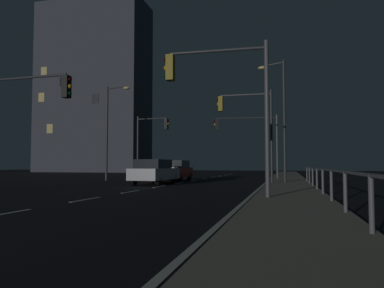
{
  "coord_description": "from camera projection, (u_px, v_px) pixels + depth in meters",
  "views": [
    {
      "loc": [
        6.99,
        -3.1,
        1.27
      ],
      "look_at": [
        -0.27,
        25.63,
        2.89
      ],
      "focal_mm": 34.84,
      "sensor_mm": 36.0,
      "label": 1
    }
  ],
  "objects": [
    {
      "name": "traffic_light_mid_left",
      "position": [
        248.0,
        133.0,
        30.86
      ],
      "size": [
        5.21,
        1.0,
        5.23
      ],
      "color": "#4C4C51",
      "rests_on": "sidewalk_right"
    },
    {
      "name": "car_oncoming",
      "position": [
        175.0,
        170.0,
        28.27
      ],
      "size": [
        1.91,
        4.44,
        1.57
      ],
      "color": "#B71414",
      "rests_on": "ground"
    },
    {
      "name": "ground_plane",
      "position": [
        162.0,
        186.0,
        21.59
      ],
      "size": [
        112.0,
        112.0,
        0.0
      ],
      "primitive_type": "plane",
      "color": "black",
      "rests_on": "ground"
    },
    {
      "name": "car",
      "position": [
        155.0,
        171.0,
        23.4
      ],
      "size": [
        1.98,
        4.46,
        1.57
      ],
      "color": "silver",
      "rests_on": "ground"
    },
    {
      "name": "street_lamp_mid_block",
      "position": [
        280.0,
        109.0,
        23.96
      ],
      "size": [
        1.77,
        0.97,
        7.84
      ],
      "color": "#2D3033",
      "rests_on": "sidewalk_right"
    },
    {
      "name": "traffic_light_mid_right",
      "position": [
        22.0,
        107.0,
        16.34
      ],
      "size": [
        4.53,
        0.42,
        5.33
      ],
      "color": "#2D3033",
      "rests_on": "ground"
    },
    {
      "name": "traffic_light_overhead_east",
      "position": [
        151.0,
        135.0,
        33.4
      ],
      "size": [
        3.16,
        0.59,
        5.62
      ],
      "color": "#38383D",
      "rests_on": "ground"
    },
    {
      "name": "building_distant",
      "position": [
        94.0,
        88.0,
        63.32
      ],
      "size": [
        18.03,
        8.33,
        28.46
      ],
      "color": "#3D424C",
      "rests_on": "ground"
    },
    {
      "name": "barrier_fence",
      "position": [
        326.0,
        176.0,
        12.86
      ],
      "size": [
        0.09,
        25.17,
        0.98
      ],
      "color": "#59595E",
      "rests_on": "sidewalk_right"
    },
    {
      "name": "traffic_light_far_left",
      "position": [
        248.0,
        118.0,
        23.53
      ],
      "size": [
        3.52,
        0.34,
        5.8
      ],
      "color": "#2D3033",
      "rests_on": "sidewalk_right"
    },
    {
      "name": "sidewalk_right",
      "position": [
        290.0,
        187.0,
        19.83
      ],
      "size": [
        2.63,
        77.0,
        0.14
      ],
      "primitive_type": "cube",
      "color": "gray",
      "rests_on": "ground"
    },
    {
      "name": "street_lamp_median",
      "position": [
        110.0,
        124.0,
        29.27
      ],
      "size": [
        2.15,
        0.58,
        7.43
      ],
      "color": "#38383D",
      "rests_on": "ground"
    },
    {
      "name": "traffic_light_near_left",
      "position": [
        221.0,
        88.0,
        13.35
      ],
      "size": [
        3.83,
        0.35,
        5.48
      ],
      "color": "#4C4C51",
      "rests_on": "sidewalk_right"
    },
    {
      "name": "lane_markings_center",
      "position": [
        179.0,
        183.0,
        24.98
      ],
      "size": [
        0.14,
        50.0,
        0.01
      ],
      "color": "silver",
      "rests_on": "ground"
    },
    {
      "name": "lane_edge_line",
      "position": [
        265.0,
        183.0,
        25.05
      ],
      "size": [
        0.14,
        53.0,
        0.01
      ],
      "color": "silver",
      "rests_on": "ground"
    }
  ]
}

